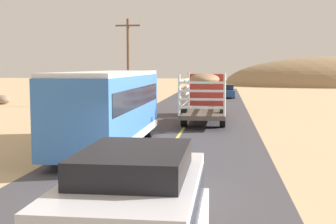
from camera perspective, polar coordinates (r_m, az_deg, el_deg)
The scene contains 9 objects.
ground_plane at distance 12.26m, azimuth -3.88°, elevation -10.65°, with size 240.00×240.00×0.00m, color tan.
road_surface at distance 12.26m, azimuth -3.88°, elevation -10.60°, with size 8.00×120.00×0.02m, color #423F44.
road_centre_line at distance 12.26m, azimuth -3.88°, elevation -10.55°, with size 0.16×117.60×0.00m, color #D8CC4C.
livestock_truck at distance 30.56m, azimuth 4.80°, elevation 2.55°, with size 2.53×9.70×3.02m.
bus at distance 19.28m, azimuth -7.24°, elevation 0.57°, with size 2.54×10.00×3.21m.
car_far at distance 51.05m, azimuth 7.23°, elevation 2.53°, with size 1.80×4.40×1.46m.
power_pole_mid at distance 41.42m, azimuth -4.96°, elevation 6.57°, with size 2.20×0.24×7.64m.
boulder_near_shoulder at distance 44.71m, azimuth -19.83°, elevation 1.44°, with size 1.43×1.32×0.83m, color #84705B.
distant_hill at distance 89.47m, azimuth 19.81°, elevation 3.13°, with size 39.74×25.77×10.51m, color #957553.
Camera 1 is at (2.26, -11.55, 3.44)m, focal length 49.27 mm.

